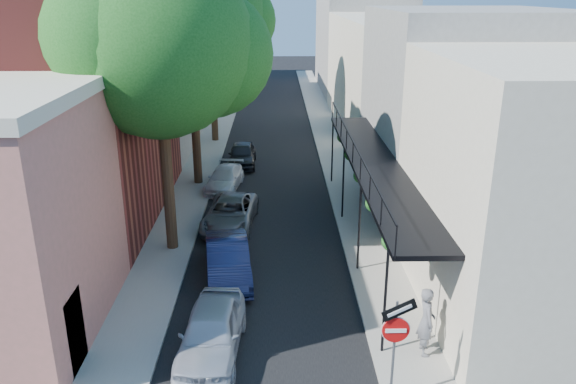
{
  "coord_description": "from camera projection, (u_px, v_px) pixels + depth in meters",
  "views": [
    {
      "loc": [
        0.34,
        -10.37,
        9.73
      ],
      "look_at": [
        0.77,
        8.89,
        2.8
      ],
      "focal_mm": 35.0,
      "sensor_mm": 36.0,
      "label": 1
    }
  ],
  "objects": [
    {
      "name": "sidewalk_right",
      "position": [
        325.0,
        130.0,
        41.33
      ],
      "size": [
        2.0,
        64.0,
        0.12
      ],
      "primitive_type": "cube",
      "color": "gray",
      "rests_on": "ground"
    },
    {
      "name": "sign_post",
      "position": [
        396.0,
        334.0,
        13.34
      ],
      "size": [
        0.89,
        0.17,
        2.99
      ],
      "color": "#595B60",
      "rests_on": "ground"
    },
    {
      "name": "oak_mid",
      "position": [
        199.0,
        48.0,
        27.74
      ],
      "size": [
        6.6,
        6.0,
        10.2
      ],
      "color": "#372216",
      "rests_on": "ground"
    },
    {
      "name": "parked_car_d",
      "position": [
        225.0,
        179.0,
        29.04
      ],
      "size": [
        2.05,
        4.01,
        1.11
      ],
      "primitive_type": "imported",
      "rotation": [
        0.0,
        0.0,
        -0.13
      ],
      "color": "silver",
      "rests_on": "ground"
    },
    {
      "name": "parked_car_a",
      "position": [
        212.0,
        332.0,
        15.74
      ],
      "size": [
        1.9,
        4.21,
        1.4
      ],
      "primitive_type": "imported",
      "rotation": [
        0.0,
        0.0,
        -0.06
      ],
      "color": "#A8AEBA",
      "rests_on": "ground"
    },
    {
      "name": "parked_car_e",
      "position": [
        242.0,
        154.0,
        32.94
      ],
      "size": [
        1.58,
        3.88,
        1.32
      ],
      "primitive_type": "imported",
      "rotation": [
        0.0,
        0.0,
        0.01
      ],
      "color": "black",
      "rests_on": "ground"
    },
    {
      "name": "oak_near",
      "position": [
        171.0,
        46.0,
        19.96
      ],
      "size": [
        7.48,
        6.8,
        11.42
      ],
      "color": "#372216",
      "rests_on": "ground"
    },
    {
      "name": "road_surface",
      "position": [
        271.0,
        131.0,
        41.27
      ],
      "size": [
        6.0,
        64.0,
        0.01
      ],
      "primitive_type": "cube",
      "color": "black",
      "rests_on": "ground"
    },
    {
      "name": "sidewalk_left",
      "position": [
        217.0,
        130.0,
        41.16
      ],
      "size": [
        2.0,
        64.0,
        0.12
      ],
      "primitive_type": "cube",
      "color": "gray",
      "rests_on": "ground"
    },
    {
      "name": "buildings_right",
      "position": [
        398.0,
        71.0,
        39.47
      ],
      "size": [
        9.8,
        55.0,
        10.0
      ],
      "color": "beige",
      "rests_on": "ground"
    },
    {
      "name": "buildings_left",
      "position": [
        134.0,
        65.0,
        38.24
      ],
      "size": [
        10.1,
        59.1,
        12.0
      ],
      "color": "#D1766B",
      "rests_on": "ground"
    },
    {
      "name": "parked_car_b",
      "position": [
        228.0,
        260.0,
        19.95
      ],
      "size": [
        2.01,
        4.39,
        1.39
      ],
      "primitive_type": "imported",
      "rotation": [
        0.0,
        0.0,
        0.13
      ],
      "color": "#141A3E",
      "rests_on": "ground"
    },
    {
      "name": "pedestrian",
      "position": [
        426.0,
        321.0,
        15.49
      ],
      "size": [
        0.48,
        0.74,
        2.02
      ],
      "primitive_type": "imported",
      "rotation": [
        0.0,
        0.0,
        1.57
      ],
      "color": "slate",
      "rests_on": "sidewalk_right"
    },
    {
      "name": "oak_far",
      "position": [
        217.0,
        15.0,
        35.83
      ],
      "size": [
        7.7,
        7.0,
        11.9
      ],
      "color": "#372216",
      "rests_on": "ground"
    },
    {
      "name": "parked_car_c",
      "position": [
        230.0,
        213.0,
        24.35
      ],
      "size": [
        2.45,
        4.63,
        1.24
      ],
      "primitive_type": "imported",
      "rotation": [
        0.0,
        0.0,
        -0.09
      ],
      "color": "slate",
      "rests_on": "ground"
    }
  ]
}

